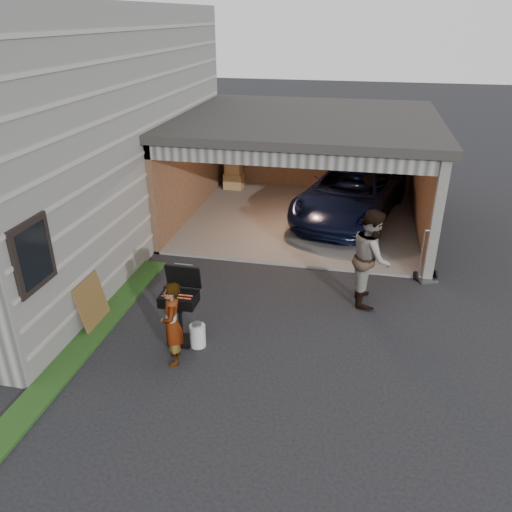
# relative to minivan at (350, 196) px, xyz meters

# --- Properties ---
(ground) EXTENTS (80.00, 80.00, 0.00)m
(ground) POSITION_rel_minivan_xyz_m (-2.05, -6.81, -0.70)
(ground) COLOR black
(ground) RESTS_ON ground
(house) EXTENTS (7.00, 11.00, 5.50)m
(house) POSITION_rel_minivan_xyz_m (-8.05, -2.81, 2.05)
(house) COLOR #474744
(house) RESTS_ON ground
(groundcover_strip) EXTENTS (0.50, 8.00, 0.06)m
(groundcover_strip) POSITION_rel_minivan_xyz_m (-4.30, -7.81, -0.67)
(groundcover_strip) COLOR #193814
(groundcover_strip) RESTS_ON ground
(garage) EXTENTS (6.80, 6.30, 2.90)m
(garage) POSITION_rel_minivan_xyz_m (-1.29, -0.02, 1.17)
(garage) COLOR #605E59
(garage) RESTS_ON ground
(minivan) EXTENTS (3.39, 5.43, 1.40)m
(minivan) POSITION_rel_minivan_xyz_m (0.00, 0.00, 0.00)
(minivan) COLOR black
(minivan) RESTS_ON ground
(woman) EXTENTS (0.50, 0.62, 1.48)m
(woman) POSITION_rel_minivan_xyz_m (-2.58, -7.15, 0.04)
(woman) COLOR #A5B7D0
(woman) RESTS_ON ground
(man) EXTENTS (0.82, 1.01, 1.96)m
(man) POSITION_rel_minivan_xyz_m (0.55, -4.47, 0.28)
(man) COLOR #452E1B
(man) RESTS_ON ground
(bbq_grill) EXTENTS (0.62, 0.55, 1.39)m
(bbq_grill) POSITION_rel_minivan_xyz_m (-2.65, -6.58, 0.12)
(bbq_grill) COLOR black
(bbq_grill) RESTS_ON ground
(propane_tank) EXTENTS (0.33, 0.33, 0.42)m
(propane_tank) POSITION_rel_minivan_xyz_m (-2.33, -6.66, -0.49)
(propane_tank) COLOR white
(propane_tank) RESTS_ON ground
(plywood_panel) EXTENTS (0.23, 0.84, 0.92)m
(plywood_panel) POSITION_rel_minivan_xyz_m (-4.45, -6.41, -0.24)
(plywood_panel) COLOR brown
(plywood_panel) RESTS_ON ground
(hand_truck) EXTENTS (0.54, 0.49, 1.20)m
(hand_truck) POSITION_rel_minivan_xyz_m (1.82, -3.34, -0.47)
(hand_truck) COLOR slate
(hand_truck) RESTS_ON ground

